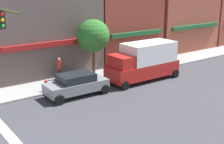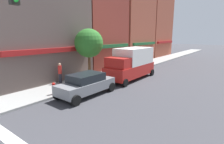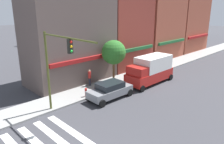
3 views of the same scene
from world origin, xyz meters
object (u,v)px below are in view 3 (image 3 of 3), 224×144
sedan_grey (110,90)px  pedestrian_red_jacket (90,77)px  traffic_signal (56,60)px  street_tree (114,52)px  box_truck_red (150,69)px  fire_hydrant (86,92)px

sedan_grey → pedestrian_red_jacket: size_ratio=2.51×
traffic_signal → street_tree: size_ratio=1.38×
traffic_signal → box_truck_red: 11.82m
sedan_grey → fire_hydrant: (-1.52, 1.70, -0.23)m
fire_hydrant → street_tree: street_tree is taller
fire_hydrant → street_tree: size_ratio=0.18×
pedestrian_red_jacket → street_tree: bearing=-84.8°
pedestrian_red_jacket → box_truck_red: bearing=-98.6°
pedestrian_red_jacket → fire_hydrant: (-2.11, -2.06, -0.46)m
traffic_signal → street_tree: traffic_signal is taller
box_truck_red → pedestrian_red_jacket: box_truck_red is taller
box_truck_red → street_tree: street_tree is taller
box_truck_red → sedan_grey: bearing=-179.8°
street_tree → box_truck_red: bearing=-43.1°
street_tree → traffic_signal: bearing=-163.1°
sedan_grey → street_tree: street_tree is taller
traffic_signal → pedestrian_red_jacket: (5.80, 3.52, -3.47)m
fire_hydrant → street_tree: 5.70m
traffic_signal → street_tree: 8.89m
sedan_grey → street_tree: size_ratio=0.94×
box_truck_red → pedestrian_red_jacket: bearing=146.6°
traffic_signal → fire_hydrant: size_ratio=7.75×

